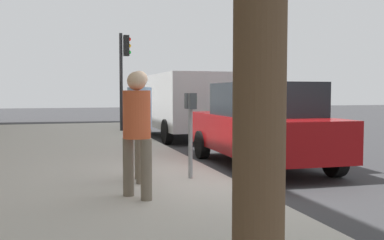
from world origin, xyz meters
TOP-DOWN VIEW (x-y plane):
  - ground_plane at (0.00, 0.00)m, footprint 80.00×80.00m
  - sidewalk_slab at (0.00, 3.00)m, footprint 28.00×6.00m
  - parking_meter at (-0.13, 0.65)m, footprint 0.36×0.12m
  - pedestrian_at_meter at (-0.14, 1.50)m, footprint 0.53×0.38m
  - pedestrian_bystander at (-1.26, 1.73)m, footprint 0.47×0.37m
  - parked_sedan_near at (1.37, -1.35)m, footprint 4.45×2.08m
  - parked_van_far at (7.67, -1.35)m, footprint 5.20×2.12m
  - traffic_signal at (9.46, 0.41)m, footprint 0.24×0.44m

SIDE VIEW (x-z plane):
  - ground_plane at x=0.00m, z-range 0.00..0.00m
  - sidewalk_slab at x=0.00m, z-range 0.00..0.15m
  - parked_sedan_near at x=1.37m, z-range 0.01..1.78m
  - pedestrian_bystander at x=-1.26m, z-range 0.29..1.99m
  - parking_meter at x=-0.13m, z-range 0.46..1.87m
  - pedestrian_at_meter at x=-0.14m, z-range 0.31..2.07m
  - parked_van_far at x=7.67m, z-range 0.17..2.35m
  - traffic_signal at x=9.46m, z-range 0.78..4.38m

